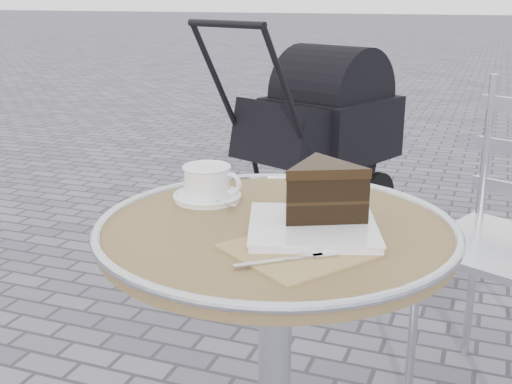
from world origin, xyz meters
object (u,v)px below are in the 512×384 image
(cake_plate_set, at_px, (321,199))
(baby_stroller, at_px, (316,138))
(cappuccino_set, at_px, (208,185))
(cafe_table, at_px, (275,300))

(cake_plate_set, bearing_deg, baby_stroller, 86.73)
(cappuccino_set, xyz_separation_m, baby_stroller, (-0.25, 1.82, -0.29))
(cappuccino_set, distance_m, cake_plate_set, 0.30)
(cafe_table, height_order, baby_stroller, baby_stroller)
(cafe_table, xyz_separation_m, cappuccino_set, (-0.20, 0.10, 0.20))
(cake_plate_set, bearing_deg, cafe_table, 169.09)
(cake_plate_set, height_order, baby_stroller, baby_stroller)
(cafe_table, distance_m, cappuccino_set, 0.30)
(baby_stroller, bearing_deg, cafe_table, -54.41)
(cafe_table, distance_m, baby_stroller, 1.98)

